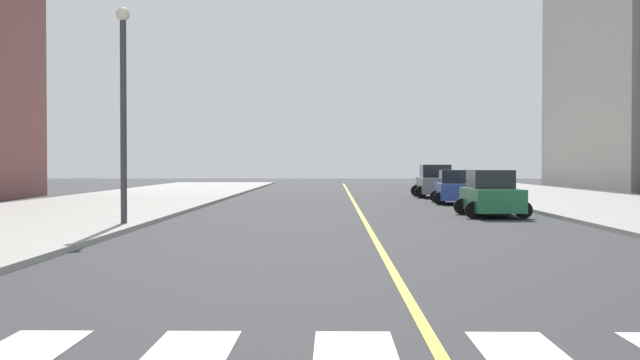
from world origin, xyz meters
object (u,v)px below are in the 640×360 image
(car_green_nearest, at_px, (491,195))
(car_blue_third, at_px, (455,188))
(car_gray_second, at_px, (436,182))
(street_lamp, at_px, (123,95))

(car_green_nearest, bearing_deg, car_blue_third, -91.28)
(car_gray_second, height_order, street_lamp, street_lamp)
(car_green_nearest, bearing_deg, car_gray_second, -90.94)
(street_lamp, bearing_deg, car_blue_third, 51.01)
(car_green_nearest, xyz_separation_m, street_lamp, (-12.82, -5.87, 3.39))
(car_gray_second, bearing_deg, car_blue_third, 90.74)
(car_blue_third, distance_m, street_lamp, 20.88)
(car_gray_second, bearing_deg, street_lamp, 62.30)
(car_green_nearest, xyz_separation_m, car_gray_second, (0.14, 18.05, 0.09))
(car_gray_second, xyz_separation_m, car_blue_third, (-0.00, -7.91, -0.12))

